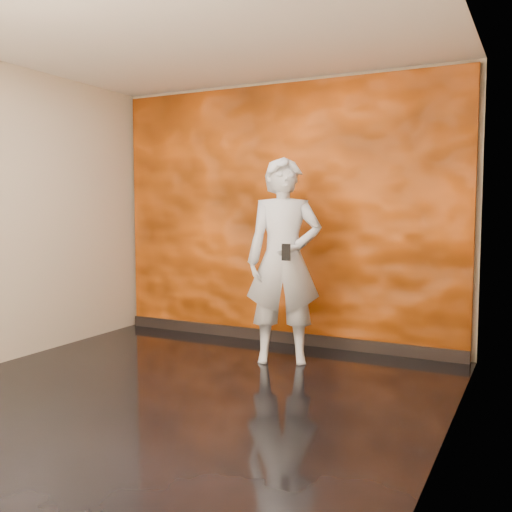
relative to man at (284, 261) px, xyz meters
name	(u,v)px	position (x,y,z in m)	size (l,w,h in m)	color
room	(177,215)	(-0.35, -1.23, 0.44)	(4.02, 4.02, 2.81)	black
feature_wall	(282,215)	(-0.35, 0.73, 0.42)	(3.90, 0.06, 2.75)	orange
baseboard	(280,337)	(-0.35, 0.69, -0.90)	(3.90, 0.04, 0.12)	black
man	(284,261)	(0.00, 0.00, 0.00)	(0.70, 0.46, 1.92)	#A7AEB7
phone	(286,252)	(0.14, -0.27, 0.10)	(0.08, 0.02, 0.15)	black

